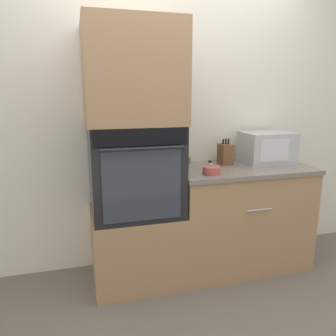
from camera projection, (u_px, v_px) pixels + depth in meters
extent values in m
plane|color=#6B6056|center=(188.00, 291.00, 2.51)|extent=(12.00, 12.00, 0.00)
cube|color=silver|center=(167.00, 121.00, 2.82)|extent=(8.00, 0.05, 2.50)
cube|color=#A87F56|center=(136.00, 245.00, 2.64)|extent=(0.69, 0.60, 0.58)
cube|color=black|center=(135.00, 169.00, 2.50)|extent=(0.66, 0.59, 0.68)
cube|color=black|center=(142.00, 137.00, 2.15)|extent=(0.64, 0.01, 0.12)
cube|color=orange|center=(142.00, 137.00, 2.15)|extent=(0.09, 0.00, 0.03)
cube|color=#333842|center=(142.00, 185.00, 2.23)|extent=(0.54, 0.01, 0.51)
cylinder|color=black|center=(143.00, 149.00, 2.14)|extent=(0.56, 0.02, 0.02)
cube|color=#A87F56|center=(132.00, 74.00, 2.34)|extent=(0.69, 0.60, 0.71)
cube|color=#A87F56|center=(239.00, 218.00, 2.85)|extent=(1.13, 0.60, 0.85)
cube|color=slate|center=(242.00, 169.00, 2.75)|extent=(1.15, 0.63, 0.03)
cylinder|color=#B7B7BC|center=(260.00, 210.00, 2.51)|extent=(0.22, 0.01, 0.01)
cube|color=#B2B5BA|center=(267.00, 148.00, 2.87)|extent=(0.43, 0.31, 0.27)
cube|color=silver|center=(275.00, 151.00, 2.71)|extent=(0.27, 0.01, 0.18)
cube|color=brown|center=(225.00, 154.00, 2.82)|extent=(0.10, 0.13, 0.18)
cylinder|color=black|center=(223.00, 142.00, 2.78)|extent=(0.02, 0.02, 0.04)
cylinder|color=black|center=(226.00, 142.00, 2.79)|extent=(0.02, 0.02, 0.04)
cylinder|color=black|center=(228.00, 141.00, 2.80)|extent=(0.02, 0.02, 0.04)
cylinder|color=#B24C42|center=(212.00, 170.00, 2.49)|extent=(0.13, 0.13, 0.06)
cylinder|color=silver|center=(210.00, 165.00, 2.67)|extent=(0.04, 0.04, 0.05)
cylinder|color=black|center=(210.00, 162.00, 2.66)|extent=(0.03, 0.03, 0.01)
cylinder|color=#427047|center=(188.00, 160.00, 2.87)|extent=(0.04, 0.04, 0.05)
cylinder|color=gold|center=(188.00, 157.00, 2.86)|extent=(0.04, 0.04, 0.01)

